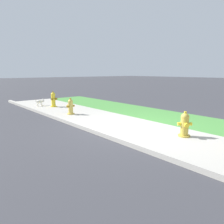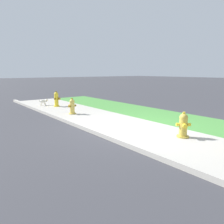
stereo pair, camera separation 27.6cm
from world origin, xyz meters
name	(u,v)px [view 2 (the right image)]	position (x,y,z in m)	size (l,w,h in m)	color
ground_plane	(131,128)	(0.00, 0.00, 0.00)	(120.00, 120.00, 0.00)	#38383D
sidewalk_pavement	(131,128)	(0.00, 0.00, 0.01)	(18.00, 2.45, 0.01)	#ADA89E
grass_verge	(176,118)	(0.00, 2.40, 0.00)	(18.00, 2.35, 0.01)	#47893D
street_curb	(98,133)	(0.00, -1.30, 0.06)	(18.00, 0.16, 0.12)	#ADA89E
fire_hydrant_across_street	(56,99)	(-5.62, -0.08, 0.39)	(0.35, 0.36, 0.80)	yellow
fire_hydrant_by_grass_verge	(72,107)	(-3.27, -0.41, 0.33)	(0.36, 0.39, 0.70)	gold
fire_hydrant_near_corner	(183,125)	(1.66, 0.42, 0.35)	(0.37, 0.36, 0.72)	gold
small_white_dog	(44,101)	(-6.37, -0.49, 0.23)	(0.17, 0.49, 0.39)	silver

